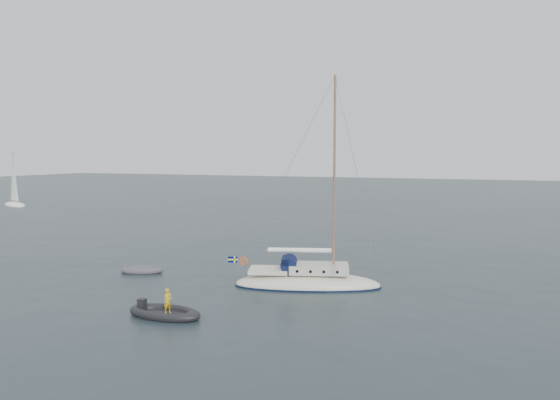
% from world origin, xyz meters
% --- Properties ---
extents(ground, '(300.00, 300.00, 0.00)m').
position_xyz_m(ground, '(0.00, 0.00, 0.00)').
color(ground, black).
rests_on(ground, ground).
extents(sailboat, '(8.98, 2.69, 12.78)m').
position_xyz_m(sailboat, '(0.91, 2.99, 0.97)').
color(sailboat, white).
rests_on(sailboat, ground).
extents(dinghy, '(2.76, 1.25, 0.40)m').
position_xyz_m(dinghy, '(-10.42, 2.45, 0.17)').
color(dinghy, '#4F4F54').
rests_on(dinghy, ground).
extents(rib, '(3.84, 1.75, 1.41)m').
position_xyz_m(rib, '(-3.46, -5.16, 0.23)').
color(rib, black).
rests_on(rib, ground).
extents(distant_yacht_a, '(6.55, 3.49, 8.68)m').
position_xyz_m(distant_yacht_a, '(-56.76, 33.60, 3.71)').
color(distant_yacht_a, white).
rests_on(distant_yacht_a, ground).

